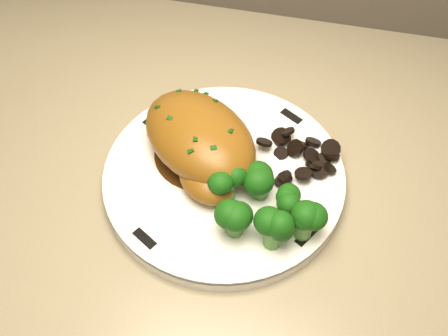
% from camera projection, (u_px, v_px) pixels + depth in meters
% --- Properties ---
extents(counter, '(1.94, 0.65, 0.96)m').
position_uv_depth(counter, '(104.00, 270.00, 1.09)').
color(counter, '#4D3223').
rests_on(counter, ground).
extents(plate, '(0.39, 0.39, 0.02)m').
position_uv_depth(plate, '(224.00, 178.00, 0.70)').
color(plate, white).
rests_on(plate, counter).
extents(rim_accent_0, '(0.03, 0.03, 0.00)m').
position_uv_depth(rim_accent_0, '(291.00, 116.00, 0.74)').
color(rim_accent_0, black).
rests_on(rim_accent_0, plate).
extents(rim_accent_1, '(0.03, 0.03, 0.00)m').
position_uv_depth(rim_accent_1, '(154.00, 118.00, 0.74)').
color(rim_accent_1, black).
rests_on(rim_accent_1, plate).
extents(rim_accent_2, '(0.03, 0.03, 0.00)m').
position_uv_depth(rim_accent_2, '(145.00, 239.00, 0.63)').
color(rim_accent_2, black).
rests_on(rim_accent_2, plate).
extents(rim_accent_3, '(0.03, 0.03, 0.00)m').
position_uv_depth(rim_accent_3, '(306.00, 236.00, 0.63)').
color(rim_accent_3, black).
rests_on(rim_accent_3, plate).
extents(gravy_pool, '(0.12, 0.12, 0.00)m').
position_uv_depth(gravy_pool, '(201.00, 154.00, 0.70)').
color(gravy_pool, '#3D220B').
rests_on(gravy_pool, plate).
extents(chicken_breast, '(0.20, 0.19, 0.06)m').
position_uv_depth(chicken_breast, '(200.00, 142.00, 0.68)').
color(chicken_breast, '#8B5718').
rests_on(chicken_breast, plate).
extents(mushroom_pile, '(0.10, 0.08, 0.03)m').
position_uv_depth(mushroom_pile, '(290.00, 161.00, 0.69)').
color(mushroom_pile, black).
rests_on(mushroom_pile, plate).
extents(broccoli_florets, '(0.13, 0.09, 0.05)m').
position_uv_depth(broccoli_florets, '(265.00, 206.00, 0.63)').
color(broccoli_florets, '#508B3A').
rests_on(broccoli_florets, plate).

